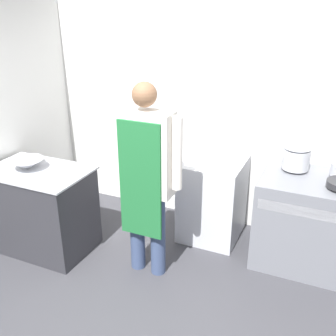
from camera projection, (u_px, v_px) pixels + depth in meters
wall_back at (204, 107)px, 4.34m from camera, size 8.00×0.05×2.70m
prep_counter at (42, 209)px, 4.06m from camera, size 1.02×0.68×0.89m
stove at (311, 221)px, 3.82m from camera, size 1.01×0.77×0.92m
fridge_unit at (213, 199)px, 4.27m from camera, size 0.62×0.66×0.89m
person_cook at (146, 171)px, 3.45m from camera, size 0.67×0.24×1.83m
mixing_bowl at (27, 164)px, 3.89m from camera, size 0.34×0.34×0.10m
small_bowl at (31, 160)px, 4.03m from camera, size 0.22×0.22×0.07m
stock_pot at (296, 157)px, 3.79m from camera, size 0.26×0.26×0.24m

